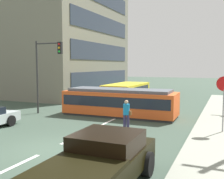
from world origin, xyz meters
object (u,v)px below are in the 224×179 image
streetcar_tram (120,102)px  pickup_truck_parked (100,163)px  city_bus (127,93)px  stop_sign (224,92)px  traffic_light_mast (46,64)px  pedestrian_crossing (126,113)px

streetcar_tram → pickup_truck_parked: bearing=-71.2°
city_bus → stop_sign: 11.41m
pickup_truck_parked → stop_sign: bearing=68.9°
stop_sign → traffic_light_mast: bearing=174.2°
streetcar_tram → pickup_truck_parked: streetcar_tram is taller
city_bus → traffic_light_mast: traffic_light_mast is taller
streetcar_tram → city_bus: size_ratio=1.33×
streetcar_tram → pickup_truck_parked: (3.70, -10.85, -0.20)m
streetcar_tram → stop_sign: 7.45m
streetcar_tram → pickup_truck_parked: size_ratio=1.60×
traffic_light_mast → pickup_truck_parked: bearing=-46.6°
streetcar_tram → city_bus: 5.32m
pickup_truck_parked → stop_sign: (3.13, 8.13, 1.40)m
traffic_light_mast → streetcar_tram: bearing=16.1°
pedestrian_crossing → stop_sign: 5.20m
pedestrian_crossing → pickup_truck_parked: bearing=-75.7°
stop_sign → pedestrian_crossing: bearing=-168.0°
pickup_truck_parked → city_bus: bearing=107.6°
pickup_truck_parked → traffic_light_mast: 13.20m
stop_sign → pickup_truck_parked: bearing=-111.1°
streetcar_tram → stop_sign: stop_sign is taller
pedestrian_crossing → stop_sign: stop_sign is taller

